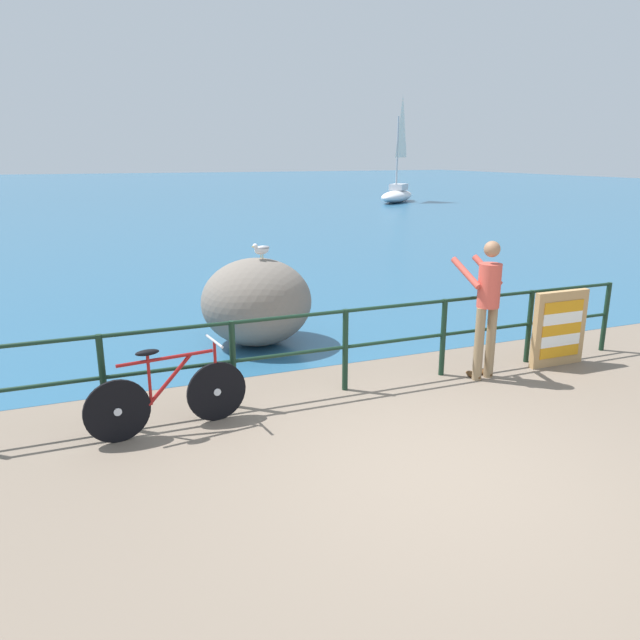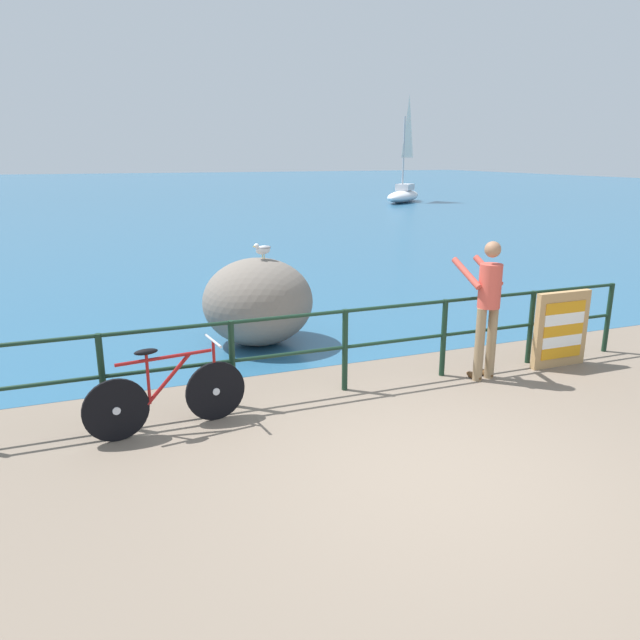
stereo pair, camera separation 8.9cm
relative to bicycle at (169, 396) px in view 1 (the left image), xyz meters
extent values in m
cube|color=#756656|center=(2.15, 18.21, -0.44)|extent=(120.00, 120.00, 0.10)
cube|color=#285B7F|center=(2.15, 46.20, -0.39)|extent=(120.00, 90.00, 0.01)
cylinder|color=black|center=(-0.62, 0.35, 0.12)|extent=(0.07, 0.07, 1.02)
cylinder|color=black|center=(0.77, 0.35, 0.12)|extent=(0.07, 0.07, 1.02)
cylinder|color=black|center=(2.15, 0.35, 0.12)|extent=(0.07, 0.07, 1.02)
cylinder|color=black|center=(3.54, 0.35, 0.12)|extent=(0.07, 0.07, 1.02)
cylinder|color=black|center=(4.92, 0.35, 0.12)|extent=(0.07, 0.07, 1.02)
cylinder|color=black|center=(6.31, 0.35, 0.12)|extent=(0.07, 0.07, 1.02)
cylinder|color=black|center=(2.15, 0.35, 0.61)|extent=(8.31, 0.04, 0.04)
cylinder|color=black|center=(2.15, 0.35, 0.16)|extent=(8.31, 0.04, 0.04)
cylinder|color=black|center=(-0.52, -0.07, -0.06)|extent=(0.66, 0.13, 0.66)
cylinder|color=#B7BCC6|center=(-0.52, -0.07, -0.06)|extent=(0.09, 0.07, 0.08)
cylinder|color=black|center=(0.51, 0.07, -0.06)|extent=(0.66, 0.13, 0.66)
cylinder|color=#B7BCC6|center=(0.51, 0.07, -0.06)|extent=(0.09, 0.07, 0.08)
cylinder|color=maroon|center=(0.00, 0.00, 0.41)|extent=(0.98, 0.17, 0.04)
cylinder|color=maroon|center=(0.02, 0.00, 0.18)|extent=(0.50, 0.11, 0.50)
cylinder|color=maroon|center=(-0.18, -0.03, 0.21)|extent=(0.03, 0.03, 0.53)
ellipsoid|color=black|center=(-0.18, -0.03, 0.50)|extent=(0.25, 0.13, 0.06)
cylinder|color=maroon|center=(0.51, 0.07, 0.23)|extent=(0.03, 0.03, 0.57)
cylinder|color=#B7BCC6|center=(0.51, 0.07, 0.51)|extent=(0.09, 0.48, 0.03)
cylinder|color=#8C7251|center=(3.87, 0.04, 0.09)|extent=(0.12, 0.12, 0.95)
ellipsoid|color=#513319|center=(3.86, 0.10, -0.35)|extent=(0.13, 0.27, 0.08)
cylinder|color=#8C7251|center=(4.07, 0.06, 0.09)|extent=(0.12, 0.12, 0.95)
ellipsoid|color=#513319|center=(4.06, 0.12, -0.35)|extent=(0.13, 0.27, 0.08)
cylinder|color=#CC4C3F|center=(3.97, 0.05, 0.84)|extent=(0.28, 0.28, 0.55)
sphere|color=#9E7051|center=(3.97, 0.05, 1.29)|extent=(0.20, 0.20, 0.20)
cylinder|color=#CC4C3F|center=(3.76, 0.26, 0.97)|extent=(0.15, 0.52, 0.34)
cylinder|color=#CC4C3F|center=(4.12, 0.31, 0.97)|extent=(0.15, 0.52, 0.34)
cube|color=tan|center=(5.21, 0.10, 0.13)|extent=(0.84, 0.09, 1.04)
cube|color=orange|center=(5.21, 0.05, -0.18)|extent=(0.66, 0.01, 0.16)
cube|color=white|center=(5.21, 0.05, -0.03)|extent=(0.66, 0.01, 0.16)
cube|color=orange|center=(5.21, 0.05, 0.13)|extent=(0.66, 0.01, 0.16)
cube|color=white|center=(5.21, 0.05, 0.29)|extent=(0.66, 0.01, 0.16)
cube|color=orange|center=(5.21, 0.05, 0.44)|extent=(0.66, 0.01, 0.16)
ellipsoid|color=slate|center=(1.67, 2.54, 0.27)|extent=(1.66, 1.60, 1.31)
cylinder|color=gold|center=(1.77, 2.49, 0.95)|extent=(0.01, 0.01, 0.06)
cylinder|color=gold|center=(1.75, 2.53, 0.95)|extent=(0.01, 0.01, 0.06)
ellipsoid|color=white|center=(1.76, 2.51, 1.05)|extent=(0.28, 0.20, 0.13)
ellipsoid|color=#9E9EA3|center=(1.78, 2.52, 1.08)|extent=(0.27, 0.20, 0.06)
sphere|color=white|center=(1.65, 2.46, 1.12)|extent=(0.08, 0.08, 0.08)
cone|color=gold|center=(1.60, 2.45, 1.11)|extent=(0.06, 0.04, 0.02)
ellipsoid|color=white|center=(17.14, 26.28, -0.03)|extent=(4.08, 3.98, 0.70)
cube|color=silver|center=(17.35, 26.49, 0.50)|extent=(1.49, 1.48, 0.36)
cylinder|color=#B2B2B7|center=(16.99, 26.14, 2.42)|extent=(0.10, 0.10, 4.20)
pyramid|color=white|center=(17.54, 26.66, 3.99)|extent=(1.20, 1.15, 3.57)
camera|label=1|loc=(-0.68, -5.91, 2.41)|focal=33.56mm
camera|label=2|loc=(-0.59, -5.95, 2.41)|focal=33.56mm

